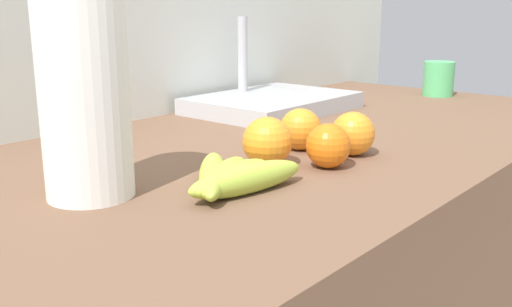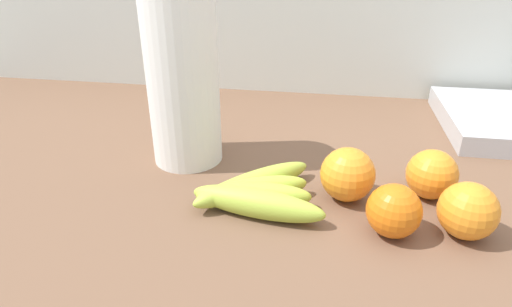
{
  "view_description": "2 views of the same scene",
  "coord_description": "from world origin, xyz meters",
  "px_view_note": "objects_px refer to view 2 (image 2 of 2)",
  "views": [
    {
      "loc": [
        -0.71,
        -0.65,
        1.18
      ],
      "look_at": [
        -0.09,
        -0.12,
        0.97
      ],
      "focal_mm": 40.88,
      "sensor_mm": 36.0,
      "label": 1
    },
    {
      "loc": [
        -0.07,
        -0.64,
        1.29
      ],
      "look_at": [
        -0.16,
        -0.1,
        1.0
      ],
      "focal_mm": 30.19,
      "sensor_mm": 36.0,
      "label": 2
    }
  ],
  "objects_px": {
    "banana_bunch": "(254,194)",
    "orange_right": "(432,174)",
    "paper_towel_roll": "(183,82)",
    "orange_back_right": "(468,211)",
    "orange_center": "(394,211)",
    "orange_back_left": "(348,174)"
  },
  "relations": [
    {
      "from": "banana_bunch",
      "to": "orange_right",
      "type": "distance_m",
      "value": 0.26
    },
    {
      "from": "banana_bunch",
      "to": "orange_back_right",
      "type": "xyz_separation_m",
      "value": [
        0.28,
        -0.02,
        0.02
      ]
    },
    {
      "from": "orange_back_left",
      "to": "banana_bunch",
      "type": "bearing_deg",
      "value": -162.43
    },
    {
      "from": "orange_right",
      "to": "orange_center",
      "type": "xyz_separation_m",
      "value": [
        -0.07,
        -0.1,
        -0.0
      ]
    },
    {
      "from": "orange_right",
      "to": "orange_back_right",
      "type": "xyz_separation_m",
      "value": [
        0.03,
        -0.09,
        0.0
      ]
    },
    {
      "from": "orange_back_right",
      "to": "paper_towel_roll",
      "type": "height_order",
      "value": "paper_towel_roll"
    },
    {
      "from": "paper_towel_roll",
      "to": "orange_back_right",
      "type": "bearing_deg",
      "value": -20.07
    },
    {
      "from": "orange_back_right",
      "to": "orange_center",
      "type": "xyz_separation_m",
      "value": [
        -0.09,
        -0.01,
        -0.0
      ]
    },
    {
      "from": "banana_bunch",
      "to": "orange_center",
      "type": "xyz_separation_m",
      "value": [
        0.19,
        -0.04,
        0.02
      ]
    },
    {
      "from": "orange_center",
      "to": "paper_towel_roll",
      "type": "height_order",
      "value": "paper_towel_roll"
    },
    {
      "from": "orange_back_right",
      "to": "paper_towel_roll",
      "type": "distance_m",
      "value": 0.45
    },
    {
      "from": "banana_bunch",
      "to": "paper_towel_roll",
      "type": "distance_m",
      "value": 0.22
    },
    {
      "from": "orange_right",
      "to": "paper_towel_roll",
      "type": "bearing_deg",
      "value": 171.02
    },
    {
      "from": "banana_bunch",
      "to": "orange_back_left",
      "type": "relative_size",
      "value": 2.48
    },
    {
      "from": "orange_center",
      "to": "orange_back_left",
      "type": "bearing_deg",
      "value": 126.06
    },
    {
      "from": "orange_right",
      "to": "paper_towel_roll",
      "type": "xyz_separation_m",
      "value": [
        -0.39,
        0.06,
        0.1
      ]
    },
    {
      "from": "orange_back_left",
      "to": "orange_center",
      "type": "relative_size",
      "value": 1.13
    },
    {
      "from": "orange_right",
      "to": "orange_back_right",
      "type": "relative_size",
      "value": 0.99
    },
    {
      "from": "orange_back_left",
      "to": "orange_back_right",
      "type": "relative_size",
      "value": 1.07
    },
    {
      "from": "orange_back_left",
      "to": "orange_back_right",
      "type": "xyz_separation_m",
      "value": [
        0.15,
        -0.07,
        -0.0
      ]
    },
    {
      "from": "orange_back_right",
      "to": "orange_center",
      "type": "bearing_deg",
      "value": -172.82
    },
    {
      "from": "banana_bunch",
      "to": "orange_back_right",
      "type": "height_order",
      "value": "orange_back_right"
    }
  ]
}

